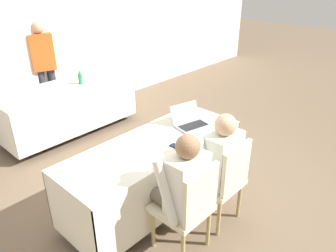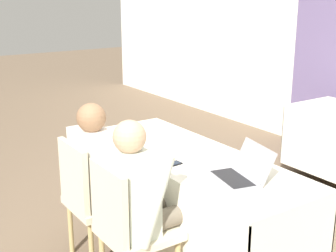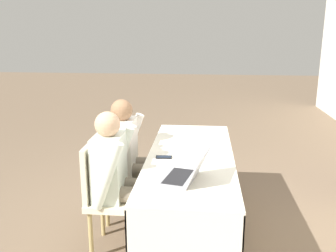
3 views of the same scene
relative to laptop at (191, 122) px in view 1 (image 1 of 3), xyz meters
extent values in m
plane|color=brown|center=(-0.54, 0.02, -0.79)|extent=(24.00, 24.00, 0.00)
cube|color=silver|center=(-0.54, 2.81, 0.56)|extent=(12.00, 0.06, 2.70)
cube|color=silver|center=(-0.54, 0.02, -0.05)|extent=(1.99, 0.72, 0.02)
cube|color=silver|center=(-0.54, -0.33, -0.37)|extent=(1.99, 0.01, 0.62)
cube|color=silver|center=(-0.54, 0.38, -0.37)|extent=(1.99, 0.01, 0.62)
cube|color=silver|center=(-1.53, 0.02, -0.37)|extent=(0.01, 0.72, 0.62)
cube|color=silver|center=(0.45, 0.02, -0.37)|extent=(0.01, 0.72, 0.62)
cylinder|color=#333333|center=(-0.54, 0.02, -0.74)|extent=(0.06, 0.06, 0.12)
cube|color=silver|center=(-0.23, 2.12, -0.05)|extent=(1.99, 0.72, 0.02)
cube|color=silver|center=(-0.23, 1.77, -0.37)|extent=(1.99, 0.01, 0.62)
cube|color=silver|center=(-0.23, 2.48, -0.37)|extent=(1.99, 0.01, 0.62)
cube|color=silver|center=(-1.22, 2.12, -0.37)|extent=(0.01, 0.72, 0.62)
cube|color=silver|center=(0.75, 2.12, -0.37)|extent=(0.01, 0.72, 0.62)
cylinder|color=#333333|center=(-0.23, 2.12, -0.74)|extent=(0.06, 0.06, 0.12)
cube|color=#99999E|center=(-0.01, -0.04, -0.03)|extent=(0.39, 0.29, 0.02)
cube|color=black|center=(-0.01, -0.04, -0.02)|extent=(0.34, 0.22, 0.00)
cube|color=#99999E|center=(0.02, 0.10, 0.07)|extent=(0.37, 0.17, 0.20)
cube|color=black|center=(0.02, 0.10, 0.07)|extent=(0.33, 0.15, 0.17)
cube|color=black|center=(-0.45, -0.19, -0.04)|extent=(0.08, 0.14, 0.01)
cube|color=#192333|center=(-0.45, -0.19, -0.03)|extent=(0.07, 0.12, 0.00)
cube|color=white|center=(-0.05, -0.10, -0.04)|extent=(0.28, 0.34, 0.00)
cylinder|color=#288456|center=(-0.04, 2.04, 0.03)|extent=(0.06, 0.06, 0.15)
cone|color=#288456|center=(-0.04, 2.04, 0.13)|extent=(0.05, 0.05, 0.06)
cylinder|color=silver|center=(-0.04, 2.04, 0.17)|extent=(0.03, 0.03, 0.01)
cylinder|color=tan|center=(-0.62, -0.39, -0.59)|extent=(0.04, 0.04, 0.41)
cylinder|color=tan|center=(-0.97, -0.39, -0.59)|extent=(0.04, 0.04, 0.41)
cylinder|color=tan|center=(-0.62, -0.74, -0.59)|extent=(0.04, 0.04, 0.41)
cylinder|color=tan|center=(-0.97, -0.74, -0.59)|extent=(0.04, 0.04, 0.41)
cube|color=beige|center=(-0.80, -0.57, -0.36)|extent=(0.44, 0.44, 0.05)
cube|color=beige|center=(-0.80, -0.77, -0.11)|extent=(0.40, 0.04, 0.45)
cylinder|color=tan|center=(-0.11, -0.39, -0.59)|extent=(0.04, 0.04, 0.41)
cylinder|color=tan|center=(-0.46, -0.39, -0.59)|extent=(0.04, 0.04, 0.41)
cylinder|color=tan|center=(-0.11, -0.74, -0.59)|extent=(0.04, 0.04, 0.41)
cylinder|color=tan|center=(-0.46, -0.74, -0.59)|extent=(0.04, 0.04, 0.41)
cube|color=beige|center=(-0.28, -0.57, -0.36)|extent=(0.44, 0.44, 0.05)
cube|color=beige|center=(-0.28, -0.77, -0.11)|extent=(0.40, 0.04, 0.45)
cylinder|color=#665B4C|center=(-0.71, -0.44, -0.27)|extent=(0.13, 0.42, 0.13)
cylinder|color=#665B4C|center=(-0.89, -0.44, -0.27)|extent=(0.13, 0.42, 0.13)
cylinder|color=#665B4C|center=(-0.71, -0.26, -0.56)|extent=(0.10, 0.10, 0.46)
cylinder|color=#665B4C|center=(-0.89, -0.26, -0.56)|extent=(0.10, 0.10, 0.46)
cube|color=silver|center=(-0.80, -0.62, -0.07)|extent=(0.36, 0.22, 0.52)
cylinder|color=silver|center=(-0.59, -0.58, -0.07)|extent=(0.08, 0.26, 0.54)
cylinder|color=silver|center=(-1.01, -0.58, -0.07)|extent=(0.08, 0.26, 0.54)
sphere|color=#8C6647|center=(-0.80, -0.62, 0.28)|extent=(0.20, 0.20, 0.20)
cylinder|color=#665B4C|center=(-0.19, -0.44, -0.27)|extent=(0.13, 0.42, 0.13)
cylinder|color=#665B4C|center=(-0.37, -0.44, -0.27)|extent=(0.13, 0.42, 0.13)
cylinder|color=#665B4C|center=(-0.19, -0.26, -0.56)|extent=(0.10, 0.10, 0.46)
cylinder|color=#665B4C|center=(-0.37, -0.26, -0.56)|extent=(0.10, 0.10, 0.46)
cube|color=silver|center=(-0.28, -0.62, -0.07)|extent=(0.36, 0.22, 0.52)
cylinder|color=silver|center=(-0.07, -0.58, -0.07)|extent=(0.08, 0.26, 0.54)
cylinder|color=silver|center=(-0.49, -0.58, -0.07)|extent=(0.08, 0.26, 0.54)
sphere|color=tan|center=(-0.28, -0.62, 0.28)|extent=(0.20, 0.20, 0.20)
cylinder|color=#33333D|center=(-0.26, 2.81, -0.37)|extent=(0.12, 0.12, 0.85)
cylinder|color=#33333D|center=(-0.11, 2.75, -0.37)|extent=(0.12, 0.12, 0.85)
cube|color=#DB561E|center=(-0.19, 2.78, 0.33)|extent=(0.39, 0.30, 0.55)
sphere|color=tan|center=(-0.19, 2.78, 0.70)|extent=(0.19, 0.19, 0.19)
camera|label=1|loc=(-2.50, -1.99, 1.55)|focal=35.00mm
camera|label=2|loc=(1.99, -1.90, 1.10)|focal=50.00mm
camera|label=3|loc=(2.47, 0.12, 1.00)|focal=40.00mm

